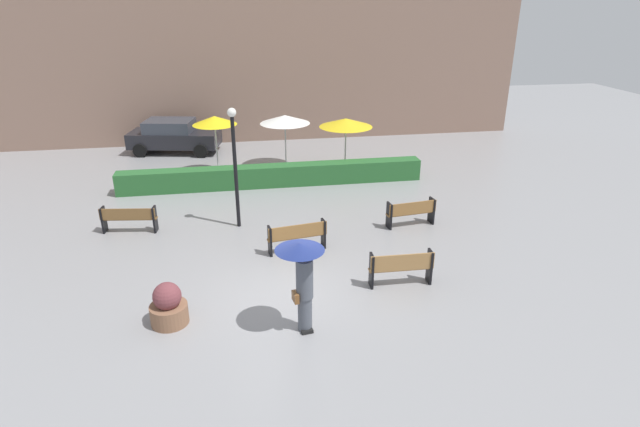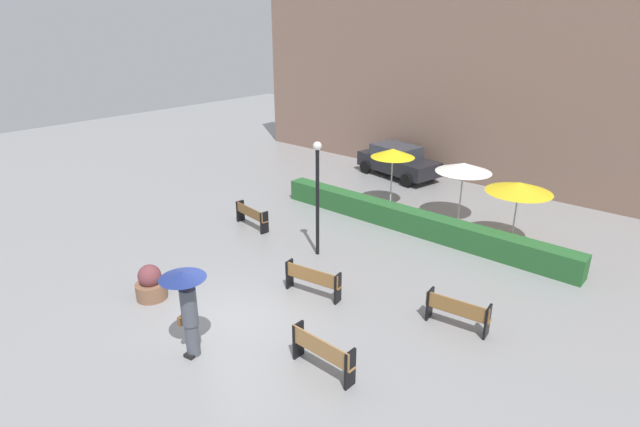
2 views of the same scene
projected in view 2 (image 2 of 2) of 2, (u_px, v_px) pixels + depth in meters
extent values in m
plane|color=gray|center=(229.00, 323.00, 13.16)|extent=(60.00, 60.00, 0.00)
cube|color=olive|center=(458.00, 312.00, 12.87)|extent=(1.66, 0.48, 0.04)
cube|color=olive|center=(457.00, 307.00, 12.66)|extent=(1.63, 0.24, 0.41)
cube|color=black|center=(430.00, 304.00, 13.25)|extent=(0.11, 0.38, 0.87)
cube|color=black|center=(487.00, 322.00, 12.46)|extent=(0.11, 0.38, 0.87)
cube|color=olive|center=(313.00, 280.00, 14.38)|extent=(1.77, 0.50, 0.04)
cube|color=olive|center=(311.00, 275.00, 14.19)|extent=(1.74, 0.32, 0.41)
cube|color=black|center=(290.00, 274.00, 14.77)|extent=(0.11, 0.33, 0.88)
cube|color=black|center=(338.00, 289.00, 13.97)|extent=(0.11, 0.33, 0.88)
cube|color=brown|center=(252.00, 216.00, 19.05)|extent=(1.76, 0.48, 0.04)
cube|color=brown|center=(249.00, 212.00, 18.89)|extent=(1.73, 0.28, 0.37)
cube|color=black|center=(240.00, 211.00, 19.62)|extent=(0.11, 0.35, 0.84)
cube|color=black|center=(264.00, 223.00, 18.48)|extent=(0.11, 0.35, 0.84)
cube|color=#9E7242|center=(324.00, 354.00, 11.24)|extent=(1.68, 0.27, 0.04)
cube|color=#9E7242|center=(320.00, 347.00, 11.06)|extent=(1.68, 0.08, 0.45)
cube|color=black|center=(298.00, 340.00, 11.71)|extent=(0.07, 0.33, 0.93)
cube|color=black|center=(350.00, 369.00, 10.74)|extent=(0.07, 0.33, 0.93)
cylinder|color=#4C515B|center=(193.00, 339.00, 11.81)|extent=(0.32, 0.32, 0.85)
cube|color=black|center=(192.00, 354.00, 11.90)|extent=(0.31, 0.36, 0.08)
cylinder|color=#4C515B|center=(189.00, 307.00, 11.48)|extent=(0.38, 0.38, 0.92)
sphere|color=tan|center=(186.00, 285.00, 11.27)|extent=(0.21, 0.21, 0.21)
cube|color=brown|center=(183.00, 319.00, 11.72)|extent=(0.14, 0.29, 0.22)
cylinder|color=black|center=(184.00, 292.00, 11.40)|extent=(0.02, 0.02, 0.90)
cone|color=navy|center=(182.00, 275.00, 11.24)|extent=(1.07, 1.07, 0.16)
cylinder|color=brown|center=(152.00, 290.00, 14.27)|extent=(0.86, 0.86, 0.47)
sphere|color=brown|center=(149.00, 276.00, 14.10)|extent=(0.65, 0.65, 0.65)
cylinder|color=black|center=(317.00, 204.00, 16.36)|extent=(0.12, 0.12, 3.63)
sphere|color=white|center=(317.00, 146.00, 15.65)|extent=(0.28, 0.28, 0.28)
cylinder|color=silver|center=(391.00, 180.00, 20.93)|extent=(0.06, 0.06, 2.32)
cone|color=yellow|center=(393.00, 153.00, 20.50)|extent=(1.81, 1.81, 0.35)
cylinder|color=silver|center=(461.00, 194.00, 19.50)|extent=(0.06, 0.06, 2.15)
cone|color=white|center=(464.00, 167.00, 19.10)|extent=(2.13, 2.13, 0.35)
cylinder|color=silver|center=(515.00, 216.00, 17.39)|extent=(0.06, 0.06, 2.12)
cone|color=yellow|center=(519.00, 187.00, 17.00)|extent=(2.23, 2.23, 0.35)
cube|color=#28602D|center=(413.00, 221.00, 18.62)|extent=(11.95, 0.70, 0.83)
cube|color=#846656|center=(500.00, 71.00, 22.49)|extent=(28.00, 1.20, 10.46)
cube|color=black|center=(398.00, 164.00, 25.03)|extent=(4.46, 2.54, 0.70)
cube|color=#333842|center=(396.00, 151.00, 24.95)|extent=(2.47, 2.01, 0.55)
cylinder|color=black|center=(431.00, 174.00, 24.61)|extent=(0.67, 0.34, 0.64)
cylinder|color=black|center=(407.00, 180.00, 23.61)|extent=(0.67, 0.34, 0.64)
cylinder|color=black|center=(390.00, 161.00, 26.71)|extent=(0.67, 0.34, 0.64)
cylinder|color=black|center=(366.00, 167.00, 25.71)|extent=(0.67, 0.34, 0.64)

